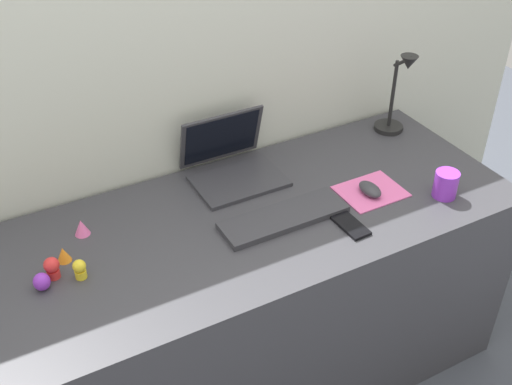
# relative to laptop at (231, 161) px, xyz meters

# --- Properties ---
(ground_plane) EXTENTS (6.00, 6.00, 0.00)m
(ground_plane) POSITION_rel_laptop_xyz_m (-0.06, -0.25, -0.79)
(ground_plane) COLOR #474C56
(back_wall) EXTENTS (2.95, 0.05, 1.62)m
(back_wall) POSITION_rel_laptop_xyz_m (-0.06, 0.14, 0.02)
(back_wall) COLOR beige
(back_wall) RESTS_ON ground_plane
(desk) EXTENTS (1.75, 0.70, 0.74)m
(desk) POSITION_rel_laptop_xyz_m (-0.06, -0.25, -0.42)
(desk) COLOR #38383D
(desk) RESTS_ON ground_plane
(laptop) EXTENTS (0.30, 0.27, 0.21)m
(laptop) POSITION_rel_laptop_xyz_m (0.00, 0.00, 0.00)
(laptop) COLOR #333338
(laptop) RESTS_ON desk
(keyboard) EXTENTS (0.41, 0.13, 0.02)m
(keyboard) POSITION_rel_laptop_xyz_m (0.03, -0.31, -0.04)
(keyboard) COLOR #333338
(keyboard) RESTS_ON desk
(mousepad) EXTENTS (0.21, 0.17, 0.00)m
(mousepad) POSITION_rel_laptop_xyz_m (0.36, -0.31, -0.05)
(mousepad) COLOR pink
(mousepad) RESTS_ON desk
(mouse) EXTENTS (0.06, 0.10, 0.03)m
(mouse) POSITION_rel_laptop_xyz_m (0.35, -0.32, -0.03)
(mouse) COLOR #333338
(mouse) RESTS_ON mousepad
(cell_phone) EXTENTS (0.07, 0.13, 0.01)m
(cell_phone) POSITION_rel_laptop_xyz_m (0.19, -0.44, -0.05)
(cell_phone) COLOR black
(cell_phone) RESTS_ON desk
(desk_lamp) EXTENTS (0.11, 0.15, 0.32)m
(desk_lamp) POSITION_rel_laptop_xyz_m (0.67, -0.03, 0.10)
(desk_lamp) COLOR black
(desk_lamp) RESTS_ON desk
(coffee_mug) EXTENTS (0.08, 0.08, 0.09)m
(coffee_mug) POSITION_rel_laptop_xyz_m (0.56, -0.45, -0.01)
(coffee_mug) COLOR purple
(coffee_mug) RESTS_ON desk
(toy_figurine_orange) EXTENTS (0.04, 0.04, 0.05)m
(toy_figurine_orange) POSITION_rel_laptop_xyz_m (-0.62, -0.17, -0.03)
(toy_figurine_orange) COLOR orange
(toy_figurine_orange) RESTS_ON desk
(toy_figurine_red) EXTENTS (0.04, 0.04, 0.07)m
(toy_figurine_red) POSITION_rel_laptop_xyz_m (-0.66, -0.23, -0.02)
(toy_figurine_red) COLOR red
(toy_figurine_red) RESTS_ON desk
(toy_figurine_yellow) EXTENTS (0.04, 0.04, 0.06)m
(toy_figurine_yellow) POSITION_rel_laptop_xyz_m (-0.60, -0.26, -0.02)
(toy_figurine_yellow) COLOR yellow
(toy_figurine_yellow) RESTS_ON desk
(toy_figurine_pink) EXTENTS (0.05, 0.05, 0.05)m
(toy_figurine_pink) POSITION_rel_laptop_xyz_m (-0.54, -0.08, -0.03)
(toy_figurine_pink) COLOR pink
(toy_figurine_pink) RESTS_ON desk
(toy_figurine_purple) EXTENTS (0.05, 0.05, 0.05)m
(toy_figurine_purple) POSITION_rel_laptop_xyz_m (-0.70, -0.26, -0.03)
(toy_figurine_purple) COLOR purple
(toy_figurine_purple) RESTS_ON desk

